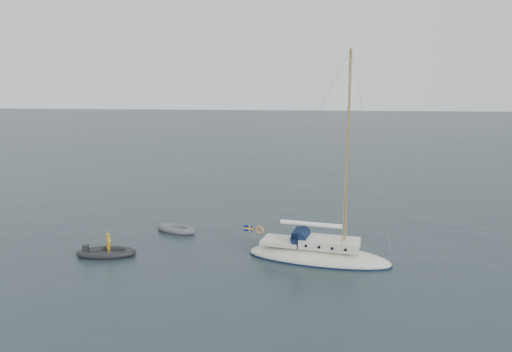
# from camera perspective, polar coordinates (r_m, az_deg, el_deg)

# --- Properties ---
(ground) EXTENTS (300.00, 300.00, 0.00)m
(ground) POSITION_cam_1_polar(r_m,az_deg,el_deg) (29.93, 4.19, -8.35)
(ground) COLOR black
(ground) RESTS_ON ground
(sailboat) EXTENTS (8.39, 2.52, 11.94)m
(sailboat) POSITION_cam_1_polar(r_m,az_deg,el_deg) (28.05, 7.17, -7.78)
(sailboat) COLOR beige
(sailboat) RESTS_ON ground
(dinghy) EXTENTS (2.96, 1.34, 0.42)m
(dinghy) POSITION_cam_1_polar(r_m,az_deg,el_deg) (33.59, -9.12, -6.00)
(dinghy) COLOR #555459
(dinghy) RESTS_ON ground
(rib) EXTENTS (3.38, 1.54, 1.35)m
(rib) POSITION_cam_1_polar(r_m,az_deg,el_deg) (29.99, -16.76, -8.33)
(rib) COLOR black
(rib) RESTS_ON ground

